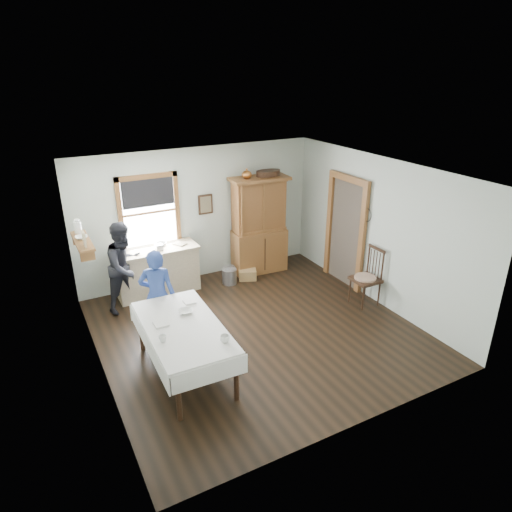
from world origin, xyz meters
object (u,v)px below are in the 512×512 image
object	(u,v)px
figure_dark	(126,270)
wicker_basket	(247,275)
pail	(229,276)
woman_blue	(158,298)
dining_table	(185,349)
work_counter	(157,271)
spindle_chair	(366,277)
china_hutch	(259,225)

from	to	relation	value
figure_dark	wicker_basket	bearing A→B (deg)	-28.53
figure_dark	pail	bearing A→B (deg)	-28.17
woman_blue	wicker_basket	bearing A→B (deg)	-128.02
pail	dining_table	bearing A→B (deg)	-127.44
wicker_basket	woman_blue	distance (m)	2.66
figure_dark	work_counter	bearing A→B (deg)	-1.49
work_counter	figure_dark	bearing A→B (deg)	-152.34
spindle_chair	woman_blue	bearing A→B (deg)	169.69
woman_blue	figure_dark	world-z (taller)	figure_dark
dining_table	spindle_chair	xyz separation A→B (m)	(3.66, 0.40, 0.15)
china_hutch	dining_table	size ratio (longest dim) A/B	1.03
figure_dark	china_hutch	bearing A→B (deg)	-22.92
work_counter	spindle_chair	size ratio (longest dim) A/B	1.45
pail	woman_blue	xyz separation A→B (m)	(-1.84, -1.28, 0.56)
woman_blue	figure_dark	bearing A→B (deg)	-57.93
work_counter	figure_dark	distance (m)	0.80
china_hutch	pail	distance (m)	1.25
pail	figure_dark	bearing A→B (deg)	-178.82
spindle_chair	figure_dark	distance (m)	4.36
china_hutch	spindle_chair	world-z (taller)	china_hutch
spindle_chair	pail	size ratio (longest dim) A/B	3.49
dining_table	figure_dark	xyz separation A→B (m)	(-0.24, 2.32, 0.37)
spindle_chair	woman_blue	world-z (taller)	woman_blue
woman_blue	work_counter	bearing A→B (deg)	-83.18
pail	wicker_basket	bearing A→B (deg)	-0.97
work_counter	pail	size ratio (longest dim) A/B	5.07
dining_table	woman_blue	size ratio (longest dim) A/B	1.39
dining_table	wicker_basket	size ratio (longest dim) A/B	5.58
dining_table	woman_blue	xyz separation A→B (m)	(-0.04, 1.08, 0.32)
spindle_chair	pail	world-z (taller)	spindle_chair
wicker_basket	spindle_chair	bearing A→B (deg)	-53.61
work_counter	spindle_chair	distance (m)	3.96
dining_table	woman_blue	world-z (taller)	woman_blue
spindle_chair	wicker_basket	size ratio (longest dim) A/B	3.10
work_counter	china_hutch	size ratio (longest dim) A/B	0.78
china_hutch	woman_blue	size ratio (longest dim) A/B	1.43
dining_table	pail	xyz separation A→B (m)	(1.81, 2.36, -0.24)
pail	woman_blue	bearing A→B (deg)	-145.24
spindle_chair	wicker_basket	bearing A→B (deg)	126.58
china_hutch	wicker_basket	distance (m)	1.06
work_counter	dining_table	distance (m)	2.69
dining_table	spindle_chair	world-z (taller)	spindle_chair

